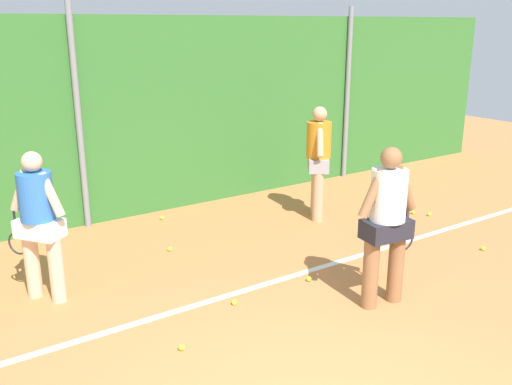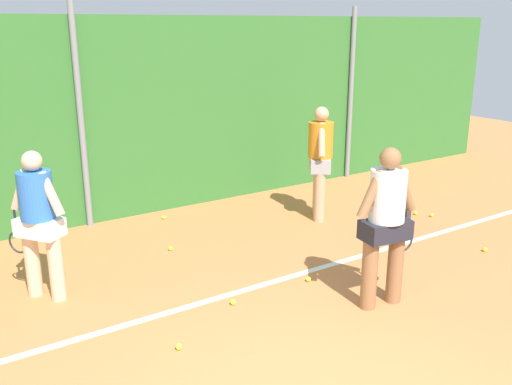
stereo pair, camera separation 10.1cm
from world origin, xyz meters
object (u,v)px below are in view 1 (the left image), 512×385
Objects in this scene: tennis_ball_9 at (182,347)px; tennis_ball_10 at (162,218)px; tennis_ball_0 at (429,214)px; tennis_ball_5 at (234,302)px; player_midcourt at (38,219)px; tennis_ball_2 at (170,249)px; tennis_ball_6 at (309,279)px; tennis_ball_12 at (413,212)px; player_backcourt_far at (318,156)px; tennis_ball_7 at (483,248)px; player_foreground_near at (387,219)px; ball_hopper at (398,214)px.

tennis_ball_10 is (1.52, 3.76, 0.00)m from tennis_ball_9.
tennis_ball_5 is (-4.49, -0.84, 0.00)m from tennis_ball_0.
player_midcourt is 2.18m from tennis_ball_2.
tennis_ball_6 is 1.00× the size of tennis_ball_9.
tennis_ball_12 is (3.77, -2.19, 0.00)m from tennis_ball_10.
player_midcourt reaches higher than tennis_ball_6.
player_midcourt is at bearing 141.68° from tennis_ball_5.
tennis_ball_7 is (1.08, -2.52, -1.04)m from player_backcourt_far.
tennis_ball_5 is at bearing -166.27° from tennis_ball_12.
tennis_ball_2 is 1.41m from tennis_ball_10.
tennis_ball_7 is at bearing -12.78° from tennis_ball_6.
tennis_ball_2 and tennis_ball_12 have the same top height.
tennis_ball_9 is (-5.44, -1.35, 0.00)m from tennis_ball_0.
player_foreground_near reaches higher than tennis_ball_6.
player_foreground_near reaches higher than tennis_ball_2.
tennis_ball_2 is 4.60m from tennis_ball_7.
player_foreground_near is 1.00× the size of player_backcourt_far.
tennis_ball_2 is (-3.36, 1.29, -0.26)m from ball_hopper.
ball_hopper is 7.78× the size of tennis_ball_10.
tennis_ball_5 is 4.46m from tennis_ball_12.
tennis_ball_10 is (0.48, 1.33, 0.00)m from tennis_ball_2.
tennis_ball_7 and tennis_ball_12 have the same top height.
ball_hopper is 1.10m from tennis_ball_0.
tennis_ball_12 is at bearing 13.73° from tennis_ball_5.
tennis_ball_2 and tennis_ball_10 have the same top height.
player_backcourt_far is at bearing -0.54° from tennis_ball_2.
tennis_ball_12 is at bearing 75.90° from tennis_ball_7.
tennis_ball_7 is (5.71, -2.04, -0.99)m from player_midcourt.
player_midcourt is 27.62× the size of tennis_ball_6.
player_foreground_near reaches higher than tennis_ball_7.
tennis_ball_0 is at bearing 68.53° from tennis_ball_7.
player_backcourt_far is 28.84× the size of tennis_ball_5.
tennis_ball_12 is at bearing -11.41° from tennis_ball_2.
ball_hopper is 1.03m from tennis_ball_12.
tennis_ball_2 is 1.00× the size of tennis_ball_6.
tennis_ball_12 is (1.50, -0.83, -1.04)m from player_backcourt_far.
ball_hopper is (0.61, -1.27, -0.78)m from player_backcourt_far.
tennis_ball_6 and tennis_ball_7 have the same top height.
player_midcourt is 27.62× the size of tennis_ball_9.
tennis_ball_2 is 1.00× the size of tennis_ball_12.
tennis_ball_2 and tennis_ball_6 have the same top height.
tennis_ball_7 is at bearing -49.13° from tennis_ball_10.
player_midcourt is 27.62× the size of tennis_ball_2.
tennis_ball_2 and tennis_ball_7 have the same top height.
tennis_ball_7 is at bearing 14.78° from player_foreground_near.
tennis_ball_10 is at bearing 137.67° from ball_hopper.
tennis_ball_7 is 1.00× the size of tennis_ball_10.
tennis_ball_10 is at bearing 68.06° from tennis_ball_9.
tennis_ball_9 is (-4.39, -1.14, -0.26)m from ball_hopper.
ball_hopper is 2.40m from tennis_ball_6.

